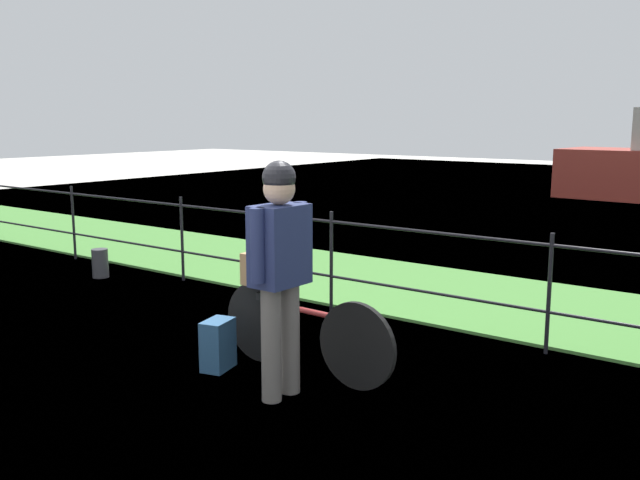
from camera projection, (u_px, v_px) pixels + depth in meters
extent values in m
plane|color=beige|center=(156.00, 375.00, 5.41)|extent=(60.00, 60.00, 0.00)
cube|color=#478438|center=(396.00, 285.00, 8.26)|extent=(27.00, 2.40, 0.03)
plane|color=#426684|center=(600.00, 211.00, 14.97)|extent=(30.00, 30.00, 0.00)
cylinder|color=black|center=(73.00, 223.00, 9.81)|extent=(0.04, 0.04, 1.03)
cylinder|color=black|center=(182.00, 239.00, 8.48)|extent=(0.04, 0.04, 1.03)
cylinder|color=black|center=(331.00, 261.00, 7.14)|extent=(0.04, 0.04, 1.03)
cylinder|color=black|center=(549.00, 294.00, 5.81)|extent=(0.04, 0.04, 1.03)
cylinder|color=black|center=(331.00, 276.00, 7.17)|extent=(18.00, 0.03, 0.03)
cylinder|color=black|center=(331.00, 222.00, 7.07)|extent=(18.00, 0.03, 0.03)
cylinder|color=black|center=(357.00, 346.00, 5.07)|extent=(0.66, 0.06, 0.66)
cylinder|color=black|center=(258.00, 322.00, 5.68)|extent=(0.66, 0.06, 0.66)
cylinder|color=#9E2D2D|center=(305.00, 311.00, 5.34)|extent=(0.77, 0.06, 0.04)
cube|color=black|center=(269.00, 297.00, 5.56)|extent=(0.20, 0.09, 0.06)
cube|color=slate|center=(269.00, 286.00, 5.55)|extent=(0.36, 0.17, 0.02)
cube|color=#A87F51|center=(269.00, 269.00, 5.52)|extent=(0.36, 0.29, 0.26)
ellipsoid|color=#4C3D2D|center=(268.00, 245.00, 5.49)|extent=(0.28, 0.15, 0.13)
sphere|color=#4C3D2D|center=(280.00, 240.00, 5.41)|extent=(0.11, 0.11, 0.11)
cylinder|color=slate|center=(290.00, 338.00, 5.00)|extent=(0.14, 0.14, 0.82)
cylinder|color=slate|center=(271.00, 345.00, 4.84)|extent=(0.14, 0.14, 0.82)
cube|color=navy|center=(280.00, 245.00, 4.80)|extent=(0.27, 0.41, 0.56)
cylinder|color=navy|center=(300.00, 237.00, 4.97)|extent=(0.10, 0.10, 0.50)
cylinder|color=navy|center=(258.00, 246.00, 4.63)|extent=(0.10, 0.10, 0.50)
sphere|color=tan|center=(279.00, 189.00, 4.74)|extent=(0.22, 0.22, 0.22)
sphere|color=black|center=(279.00, 177.00, 4.72)|extent=(0.23, 0.23, 0.23)
cube|color=#28517A|center=(218.00, 345.00, 5.50)|extent=(0.25, 0.32, 0.40)
cylinder|color=#38383D|center=(100.00, 263.00, 8.72)|extent=(0.20, 0.20, 0.36)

